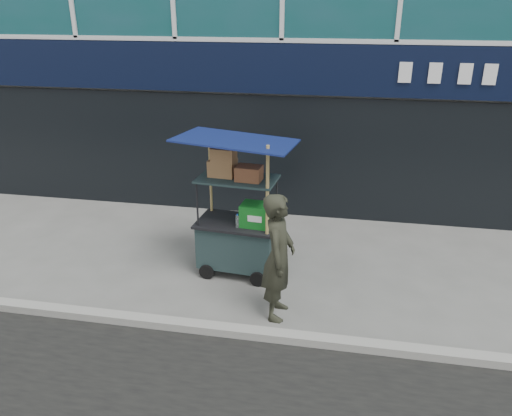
# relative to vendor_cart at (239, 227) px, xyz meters

# --- Properties ---
(ground) EXTENTS (80.00, 80.00, 0.00)m
(ground) POSITION_rel_vendor_cart_xyz_m (0.29, -1.44, -0.80)
(ground) COLOR #5F5F5A
(ground) RESTS_ON ground
(curb) EXTENTS (80.00, 0.18, 0.12)m
(curb) POSITION_rel_vendor_cart_xyz_m (0.29, -1.64, -0.74)
(curb) COLOR gray
(curb) RESTS_ON ground
(vendor_cart) EXTENTS (1.78, 1.34, 2.28)m
(vendor_cart) POSITION_rel_vendor_cart_xyz_m (0.00, 0.00, 0.00)
(vendor_cart) COLOR #182829
(vendor_cart) RESTS_ON ground
(vendor_man) EXTENTS (0.45, 0.67, 1.80)m
(vendor_man) POSITION_rel_vendor_cart_xyz_m (0.77, -1.06, 0.10)
(vendor_man) COLOR #27291E
(vendor_man) RESTS_ON ground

